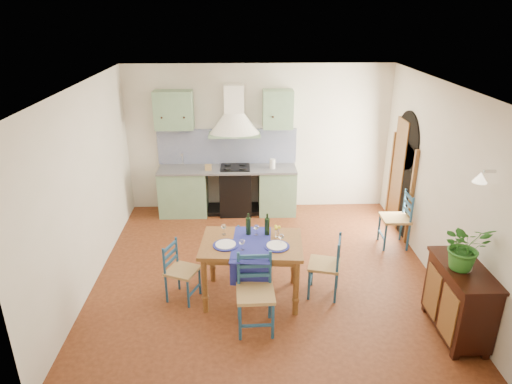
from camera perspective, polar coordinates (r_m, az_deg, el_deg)
floor at (r=7.06m, az=1.07°, el=-9.93°), size 5.00×5.00×0.00m
back_wall at (r=8.69m, az=-2.75°, el=4.07°), size 5.00×0.96×2.80m
right_wall at (r=7.27m, az=21.10°, el=1.24°), size 0.26×5.00×2.80m
left_wall at (r=6.77m, az=-20.48°, el=0.39°), size 0.04×5.00×2.80m
ceiling at (r=6.05m, az=1.27°, el=13.18°), size 5.00×5.00×0.01m
dining_table at (r=6.12m, az=-0.52°, el=-7.14°), size 1.40×1.07×1.17m
chair_near at (r=5.71m, az=-0.10°, el=-12.45°), size 0.47×0.47×0.98m
chair_far at (r=6.86m, az=-0.47°, el=-6.89°), size 0.49×0.49×0.81m
chair_left at (r=6.35m, az=-9.44°, el=-9.69°), size 0.51×0.51×0.83m
chair_right at (r=6.40m, az=8.82°, el=-9.04°), size 0.51×0.51×0.90m
chair_spare at (r=7.91m, az=17.22°, el=-3.23°), size 0.45×0.45×0.95m
sideboard at (r=6.12m, az=24.04°, el=-12.02°), size 0.50×1.05×0.94m
potted_plant at (r=5.75m, az=24.69°, el=-6.18°), size 0.55×0.48×0.57m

